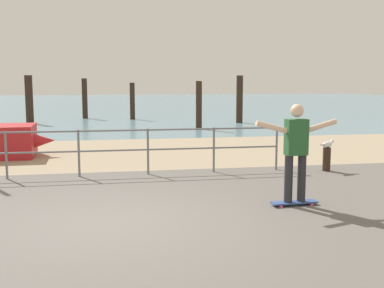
{
  "coord_description": "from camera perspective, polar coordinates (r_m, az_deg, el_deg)",
  "views": [
    {
      "loc": [
        -0.13,
        -7.01,
        2.14
      ],
      "look_at": [
        1.49,
        2.0,
        0.9
      ],
      "focal_mm": 44.89,
      "sensor_mm": 36.0,
      "label": 1
    }
  ],
  "objects": [
    {
      "name": "ground_plane",
      "position": [
        6.38,
        -8.62,
        -11.96
      ],
      "size": [
        24.0,
        10.0,
        0.04
      ],
      "primitive_type": "cube",
      "color": "#605B56",
      "rests_on": "ground"
    },
    {
      "name": "beach_strip",
      "position": [
        14.18,
        -9.54,
        -1.08
      ],
      "size": [
        24.0,
        6.0,
        0.04
      ],
      "primitive_type": "cube",
      "color": "tan",
      "rests_on": "ground"
    },
    {
      "name": "sea_surface",
      "position": [
        42.07,
        -10.02,
        4.67
      ],
      "size": [
        72.0,
        50.0,
        0.04
      ],
      "primitive_type": "cube",
      "color": "slate",
      "rests_on": "ground"
    },
    {
      "name": "railing_fence",
      "position": [
        10.8,
        -17.33,
        -0.34
      ],
      "size": [
        10.62,
        0.05,
        1.05
      ],
      "color": "slate",
      "rests_on": "ground"
    },
    {
      "name": "skateboard",
      "position": [
        8.36,
        12.07,
        -6.81
      ],
      "size": [
        0.81,
        0.25,
        0.08
      ],
      "color": "#334C8C",
      "rests_on": "ground"
    },
    {
      "name": "skateboarder",
      "position": [
        8.18,
        12.25,
        -0.35
      ],
      "size": [
        1.45,
        0.22,
        1.65
      ],
      "color": "#26262B",
      "rests_on": "skateboard"
    },
    {
      "name": "bollard_short",
      "position": [
        11.58,
        15.7,
        -1.8
      ],
      "size": [
        0.18,
        0.18,
        0.57
      ],
      "primitive_type": "cylinder",
      "color": "#332319",
      "rests_on": "ground"
    },
    {
      "name": "seagull",
      "position": [
        11.54,
        15.81,
        -0.03
      ],
      "size": [
        0.45,
        0.28,
        0.18
      ],
      "color": "white",
      "rests_on": "bollard_short"
    },
    {
      "name": "groyne_post_1",
      "position": [
        24.54,
        -18.78,
        5.02
      ],
      "size": [
        0.36,
        0.36,
        2.33
      ],
      "primitive_type": "cylinder",
      "color": "#332319",
      "rests_on": "ground"
    },
    {
      "name": "groyne_post_2",
      "position": [
        26.84,
        -12.63,
        5.28
      ],
      "size": [
        0.29,
        0.29,
        2.19
      ],
      "primitive_type": "cylinder",
      "color": "#332319",
      "rests_on": "ground"
    },
    {
      "name": "groyne_post_3",
      "position": [
        25.78,
        -7.1,
        5.06
      ],
      "size": [
        0.26,
        0.26,
        1.96
      ],
      "primitive_type": "cylinder",
      "color": "#332319",
      "rests_on": "ground"
    },
    {
      "name": "groyne_post_4",
      "position": [
        20.52,
        0.82,
        4.61
      ],
      "size": [
        0.26,
        0.26,
        2.07
      ],
      "primitive_type": "cylinder",
      "color": "#332319",
      "rests_on": "ground"
    },
    {
      "name": "groyne_post_5",
      "position": [
        23.58,
        5.67,
        5.29
      ],
      "size": [
        0.32,
        0.32,
        2.32
      ],
      "primitive_type": "cylinder",
      "color": "#332319",
      "rests_on": "ground"
    }
  ]
}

